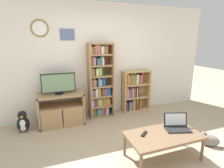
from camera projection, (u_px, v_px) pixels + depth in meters
ground_plane at (139, 164)px, 2.56m from camera, size 18.00×18.00×0.00m
wall_back at (99, 61)px, 4.11m from camera, size 5.70×0.09×2.60m
tv_stand at (62, 109)px, 3.74m from camera, size 0.93×0.49×0.68m
television at (59, 84)px, 3.60m from camera, size 0.68×0.18×0.44m
bookshelf_tall at (100, 82)px, 4.04m from camera, size 0.57×0.30×1.72m
bookshelf_short at (134, 91)px, 4.44m from camera, size 0.71×0.24×1.04m
coffee_table at (163, 136)px, 2.61m from camera, size 1.12×0.60×0.41m
laptop at (177, 125)px, 2.76m from camera, size 0.43×0.35×0.24m
remote_near_laptop at (144, 134)px, 2.59m from camera, size 0.15×0.14×0.02m
cat at (209, 140)px, 3.01m from camera, size 0.49×0.44×0.25m
penguin_figurine at (23, 122)px, 3.44m from camera, size 0.23×0.21×0.43m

